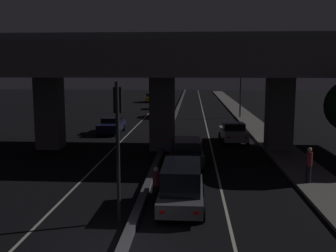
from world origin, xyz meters
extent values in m
cube|color=beige|center=(-3.57, 35.00, 0.00)|extent=(0.12, 126.00, 0.00)
cube|color=beige|center=(3.57, 35.00, 0.00)|extent=(0.12, 126.00, 0.00)
cube|color=#4C4C51|center=(0.00, 35.00, 0.12)|extent=(0.34, 126.00, 0.24)
cube|color=slate|center=(8.48, 28.00, 0.08)|extent=(2.42, 126.00, 0.15)
cube|color=#5B5956|center=(-8.24, 16.40, 2.62)|extent=(1.73, 1.63, 5.25)
cube|color=#5B5956|center=(8.24, 16.40, 2.62)|extent=(1.73, 1.63, 5.25)
cube|color=#5B5956|center=(0.00, 16.40, 2.62)|extent=(1.73, 1.63, 5.25)
cube|color=#5B5956|center=(0.00, 16.40, 6.32)|extent=(38.73, 9.91, 2.14)
cube|color=#333335|center=(0.00, 16.40, 7.84)|extent=(38.73, 0.40, 0.90)
cylinder|color=black|center=(-0.57, 2.60, 2.65)|extent=(0.14, 0.14, 5.30)
cube|color=black|center=(-0.57, 2.78, 4.62)|extent=(0.30, 0.28, 0.95)
sphere|color=black|center=(-0.57, 2.93, 4.92)|extent=(0.18, 0.18, 0.18)
sphere|color=yellow|center=(-0.57, 2.93, 4.62)|extent=(0.18, 0.18, 0.18)
sphere|color=black|center=(-0.57, 2.93, 4.32)|extent=(0.18, 0.18, 0.18)
cylinder|color=#2D2D30|center=(7.80, 35.53, 3.51)|extent=(0.18, 0.18, 7.01)
cylinder|color=#2D2D30|center=(6.85, 35.53, 6.86)|extent=(1.91, 0.10, 0.10)
ellipsoid|color=#F2B759|center=(5.90, 35.53, 6.76)|extent=(0.56, 0.32, 0.24)
cube|color=#515459|center=(1.73, 4.27, 0.59)|extent=(1.80, 4.37, 0.55)
cube|color=black|center=(1.73, 4.38, 1.36)|extent=(1.58, 3.15, 0.98)
cylinder|color=black|center=(0.88, 5.72, 0.32)|extent=(0.21, 0.63, 0.63)
cylinder|color=black|center=(2.60, 5.70, 0.32)|extent=(0.21, 0.63, 0.63)
cylinder|color=black|center=(0.85, 2.85, 0.32)|extent=(0.21, 0.63, 0.63)
cylinder|color=black|center=(2.57, 2.83, 0.32)|extent=(0.21, 0.63, 0.63)
cube|color=red|center=(1.09, 2.09, 0.62)|extent=(0.18, 0.03, 0.11)
cube|color=red|center=(2.32, 2.08, 0.62)|extent=(0.18, 0.03, 0.11)
cube|color=black|center=(1.83, 11.69, 0.63)|extent=(2.04, 4.16, 0.67)
cube|color=black|center=(1.83, 11.69, 1.28)|extent=(1.74, 2.52, 0.62)
cylinder|color=black|center=(0.87, 12.99, 0.30)|extent=(0.23, 0.60, 0.59)
cylinder|color=black|center=(2.67, 13.07, 0.30)|extent=(0.23, 0.60, 0.59)
cylinder|color=black|center=(1.00, 10.30, 0.30)|extent=(0.23, 0.60, 0.59)
cylinder|color=black|center=(2.80, 10.38, 0.30)|extent=(0.23, 0.60, 0.59)
cube|color=red|center=(1.29, 9.61, 0.67)|extent=(0.18, 0.04, 0.11)
cube|color=red|center=(2.57, 9.67, 0.67)|extent=(0.18, 0.04, 0.11)
cube|color=silver|center=(5.41, 19.60, 0.66)|extent=(2.03, 3.98, 0.74)
cube|color=black|center=(5.41, 19.50, 1.29)|extent=(1.69, 1.64, 0.52)
cylinder|color=black|center=(4.44, 20.84, 0.29)|extent=(0.23, 0.59, 0.58)
cylinder|color=black|center=(6.24, 20.93, 0.29)|extent=(0.23, 0.59, 0.58)
cylinder|color=black|center=(4.57, 18.27, 0.29)|extent=(0.23, 0.59, 0.58)
cylinder|color=black|center=(6.37, 18.36, 0.29)|extent=(0.23, 0.59, 0.58)
cube|color=red|center=(4.86, 17.61, 0.70)|extent=(0.18, 0.04, 0.11)
cube|color=red|center=(6.14, 17.67, 0.70)|extent=(0.18, 0.04, 0.11)
cube|color=#141938|center=(-5.14, 23.29, 0.65)|extent=(1.88, 4.55, 0.70)
cube|color=black|center=(-5.15, 23.40, 1.21)|extent=(1.63, 1.83, 0.43)
cylinder|color=black|center=(-4.23, 21.80, 0.30)|extent=(0.21, 0.60, 0.60)
cylinder|color=black|center=(-6.03, 21.79, 0.30)|extent=(0.21, 0.60, 0.60)
cylinder|color=black|center=(-4.26, 24.79, 0.30)|extent=(0.21, 0.60, 0.60)
cylinder|color=black|center=(-6.06, 24.78, 0.30)|extent=(0.21, 0.60, 0.60)
cube|color=white|center=(-4.52, 25.57, 0.54)|extent=(0.18, 0.03, 0.11)
cube|color=white|center=(-5.81, 25.56, 0.54)|extent=(0.18, 0.03, 0.11)
cube|color=gold|center=(-1.67, 35.67, 0.63)|extent=(2.09, 4.78, 0.57)
cube|color=black|center=(-1.68, 35.90, 1.15)|extent=(1.76, 2.33, 0.46)
cylinder|color=black|center=(-0.68, 34.16, 0.35)|extent=(0.23, 0.70, 0.69)
cylinder|color=black|center=(-2.52, 34.07, 0.35)|extent=(0.23, 0.70, 0.69)
cylinder|color=black|center=(-0.82, 37.26, 0.35)|extent=(0.23, 0.70, 0.69)
cylinder|color=black|center=(-2.66, 37.17, 0.35)|extent=(0.23, 0.70, 0.69)
cube|color=white|center=(-1.12, 38.05, 0.55)|extent=(0.18, 0.04, 0.11)
cube|color=white|center=(-2.44, 37.99, 0.55)|extent=(0.18, 0.04, 0.11)
cube|color=silver|center=(-1.77, 45.94, 0.69)|extent=(1.94, 4.01, 0.73)
cube|color=black|center=(-1.77, 45.84, 1.50)|extent=(1.69, 2.89, 0.90)
cylinder|color=black|center=(-0.84, 44.66, 0.32)|extent=(0.22, 0.65, 0.65)
cylinder|color=black|center=(-2.64, 44.61, 0.32)|extent=(0.22, 0.65, 0.65)
cylinder|color=black|center=(-0.90, 47.27, 0.32)|extent=(0.22, 0.65, 0.65)
cylinder|color=black|center=(-2.71, 47.23, 0.32)|extent=(0.22, 0.65, 0.65)
cube|color=white|center=(-1.18, 47.95, 0.58)|extent=(0.18, 0.03, 0.11)
cube|color=white|center=(-2.47, 47.92, 0.58)|extent=(0.18, 0.03, 0.11)
cube|color=gold|center=(-5.23, 57.46, 0.66)|extent=(1.84, 4.28, 0.70)
cube|color=black|center=(-5.23, 57.46, 1.31)|extent=(1.57, 2.59, 0.61)
cylinder|color=black|center=(-4.36, 56.11, 0.31)|extent=(0.23, 0.62, 0.61)
cylinder|color=black|center=(-5.98, 56.04, 0.31)|extent=(0.23, 0.62, 0.61)
cylinder|color=black|center=(-4.49, 58.89, 0.31)|extent=(0.23, 0.62, 0.61)
cylinder|color=black|center=(-6.10, 58.82, 0.31)|extent=(0.23, 0.62, 0.61)
cube|color=white|center=(-4.75, 59.60, 0.55)|extent=(0.18, 0.04, 0.11)
cube|color=white|center=(-5.91, 59.55, 0.55)|extent=(0.18, 0.04, 0.11)
cylinder|color=black|center=(0.61, 5.83, 0.30)|extent=(0.09, 0.60, 0.60)
cylinder|color=black|center=(0.58, 4.60, 0.30)|extent=(0.11, 0.60, 0.60)
cube|color=black|center=(0.59, 5.22, 0.52)|extent=(0.26, 0.94, 0.32)
cylinder|color=maroon|center=(0.59, 5.22, 0.97)|extent=(0.33, 0.33, 0.58)
sphere|color=silver|center=(0.59, 5.22, 1.38)|extent=(0.24, 0.24, 0.24)
cube|color=red|center=(0.58, 4.55, 0.52)|extent=(0.08, 0.03, 0.08)
cylinder|color=black|center=(0.90, 13.22, 0.28)|extent=(0.09, 0.57, 0.57)
cylinder|color=black|center=(0.92, 11.88, 0.28)|extent=(0.11, 0.57, 0.57)
cube|color=maroon|center=(0.91, 12.55, 0.50)|extent=(0.26, 1.03, 0.32)
cylinder|color=navy|center=(0.91, 12.55, 0.93)|extent=(0.33, 0.33, 0.54)
sphere|color=#B21919|center=(0.91, 12.55, 1.32)|extent=(0.24, 0.24, 0.24)
cube|color=red|center=(0.92, 11.83, 0.50)|extent=(0.08, 0.03, 0.08)
cylinder|color=black|center=(7.92, 7.90, 0.57)|extent=(0.27, 0.27, 0.85)
cylinder|color=maroon|center=(7.92, 7.90, 1.35)|extent=(0.32, 0.32, 0.71)
sphere|color=tan|center=(7.92, 7.90, 1.82)|extent=(0.23, 0.23, 0.23)
camera|label=1|loc=(2.16, -11.43, 5.72)|focal=42.00mm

